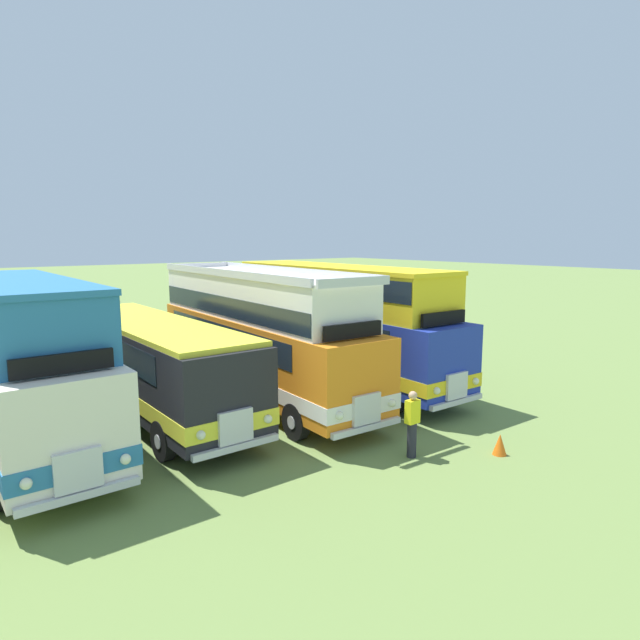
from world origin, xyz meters
TOP-DOWN VIEW (x-y plane):
  - ground_plane at (0.00, 0.00)m, footprint 200.00×200.00m
  - bus_fourth_in_row at (-0.00, -0.24)m, footprint 2.62×9.88m
  - bus_fifth_in_row at (3.60, 0.41)m, footprint 2.62×10.73m
  - bus_sixth_in_row at (7.20, -0.15)m, footprint 3.01×11.42m
  - bus_seventh_in_row at (10.79, -0.11)m, footprint 2.82×11.51m
  - cone_mid_row at (9.42, -8.27)m, footprint 0.36×0.36m
  - marshal_person at (7.52, -6.97)m, footprint 0.36×0.24m

SIDE VIEW (x-z plane):
  - ground_plane at x=0.00m, z-range 0.00..0.00m
  - cone_mid_row at x=9.42m, z-range 0.00..0.55m
  - marshal_person at x=7.52m, z-range 0.02..1.75m
  - bus_fifth_in_row at x=3.60m, z-range 0.26..3.25m
  - bus_sixth_in_row at x=7.20m, z-range 0.10..4.62m
  - bus_fourth_in_row at x=0.00m, z-range 0.22..4.71m
  - bus_seventh_in_row at x=10.79m, z-range 0.23..4.72m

